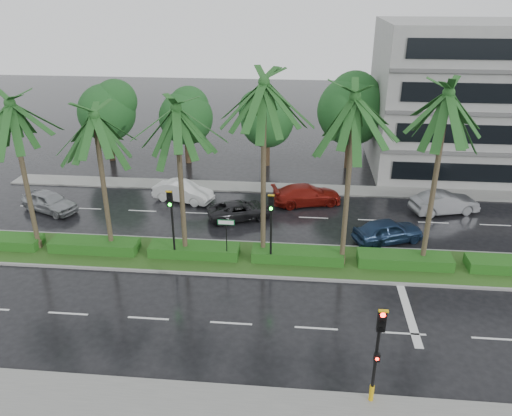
# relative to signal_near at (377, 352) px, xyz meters

# --- Properties ---
(ground) EXTENTS (120.00, 120.00, 0.00)m
(ground) POSITION_rel_signal_near_xyz_m (-6.00, 9.39, -2.50)
(ground) COLOR black
(ground) RESTS_ON ground
(near_sidewalk) EXTENTS (40.00, 2.40, 0.12)m
(near_sidewalk) POSITION_rel_signal_near_xyz_m (-6.00, -0.81, -2.44)
(near_sidewalk) COLOR slate
(near_sidewalk) RESTS_ON ground
(far_sidewalk) EXTENTS (40.00, 2.00, 0.12)m
(far_sidewalk) POSITION_rel_signal_near_xyz_m (-6.00, 21.39, -2.44)
(far_sidewalk) COLOR slate
(far_sidewalk) RESTS_ON ground
(median) EXTENTS (36.00, 4.00, 0.15)m
(median) POSITION_rel_signal_near_xyz_m (-6.00, 10.39, -2.42)
(median) COLOR gray
(median) RESTS_ON ground
(hedge) EXTENTS (35.20, 1.40, 0.60)m
(hedge) POSITION_rel_signal_near_xyz_m (-6.00, 10.39, -2.05)
(hedge) COLOR #1A4714
(hedge) RESTS_ON median
(lane_markings) EXTENTS (34.00, 13.06, 0.01)m
(lane_markings) POSITION_rel_signal_near_xyz_m (-2.96, 8.96, -2.50)
(lane_markings) COLOR silver
(lane_markings) RESTS_ON ground
(palm_row) EXTENTS (26.30, 4.20, 10.80)m
(palm_row) POSITION_rel_signal_near_xyz_m (-7.24, 10.41, 6.07)
(palm_row) COLOR #3C3423
(palm_row) RESTS_ON median
(signal_near) EXTENTS (0.34, 0.45, 4.36)m
(signal_near) POSITION_rel_signal_near_xyz_m (0.00, 0.00, 0.00)
(signal_near) COLOR black
(signal_near) RESTS_ON near_sidewalk
(signal_median_left) EXTENTS (0.34, 0.42, 4.36)m
(signal_median_left) POSITION_rel_signal_near_xyz_m (-10.00, 9.69, 0.49)
(signal_median_left) COLOR black
(signal_median_left) RESTS_ON median
(signal_median_right) EXTENTS (0.34, 0.42, 4.36)m
(signal_median_right) POSITION_rel_signal_near_xyz_m (-4.50, 9.69, 0.49)
(signal_median_right) COLOR black
(signal_median_right) RESTS_ON median
(street_sign) EXTENTS (0.95, 0.09, 2.60)m
(street_sign) POSITION_rel_signal_near_xyz_m (-7.00, 9.87, -0.38)
(street_sign) COLOR black
(street_sign) RESTS_ON median
(bg_trees) EXTENTS (32.65, 5.67, 8.19)m
(bg_trees) POSITION_rel_signal_near_xyz_m (-6.01, 26.98, 2.12)
(bg_trees) COLOR #362418
(bg_trees) RESTS_ON ground
(building) EXTENTS (16.00, 10.00, 12.00)m
(building) POSITION_rel_signal_near_xyz_m (11.00, 27.39, 3.50)
(building) COLOR gray
(building) RESTS_ON ground
(car_silver) EXTENTS (3.25, 4.59, 1.45)m
(car_silver) POSITION_rel_signal_near_xyz_m (-20.39, 15.76, -1.78)
(car_silver) COLOR #919497
(car_silver) RESTS_ON ground
(car_white) EXTENTS (2.73, 4.70, 1.46)m
(car_white) POSITION_rel_signal_near_xyz_m (-11.50, 18.41, -1.77)
(car_white) COLOR silver
(car_white) RESTS_ON ground
(car_darkgrey) EXTENTS (3.50, 4.82, 1.22)m
(car_darkgrey) POSITION_rel_signal_near_xyz_m (-7.00, 15.85, -1.89)
(car_darkgrey) COLOR black
(car_darkgrey) RESTS_ON ground
(car_red) EXTENTS (3.28, 5.36, 1.45)m
(car_red) POSITION_rel_signal_near_xyz_m (-2.50, 18.71, -1.78)
(car_red) COLOR maroon
(car_red) RESTS_ON ground
(car_blue) EXTENTS (3.28, 4.70, 1.49)m
(car_blue) POSITION_rel_signal_near_xyz_m (2.50, 13.39, -1.76)
(car_blue) COLOR #182B49
(car_blue) RESTS_ON ground
(car_grey) EXTENTS (2.86, 4.90, 1.53)m
(car_grey) POSITION_rel_signal_near_xyz_m (7.00, 18.05, -1.74)
(car_grey) COLOR slate
(car_grey) RESTS_ON ground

